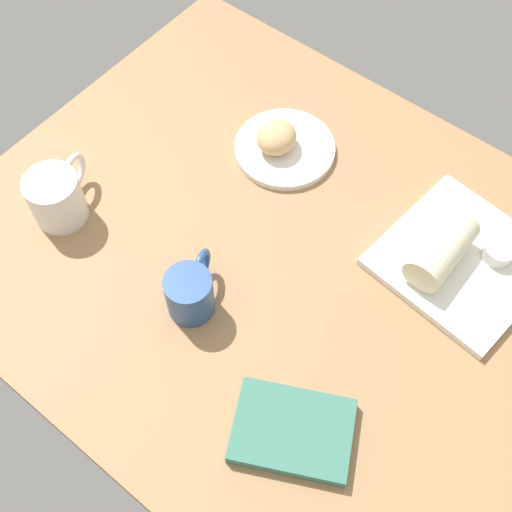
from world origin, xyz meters
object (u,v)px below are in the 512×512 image
Objects in this scene: scone_pastry at (276,137)px; square_plate at (462,261)px; book_stack at (293,431)px; breakfast_wrap at (441,250)px; second_mug at (190,292)px; sauce_cup at (499,251)px; round_plate at (285,149)px; coffee_mug at (57,196)px.

square_plate is (-40.24, -0.25, -3.21)cm from scone_pastry.
square_plate is 1.19× the size of book_stack.
book_stack is at bearing 83.13° from square_plate.
breakfast_wrap is 42.13cm from second_mug.
sauce_cup reaches higher than book_stack.
square_plate is at bearing -96.87° from book_stack.
breakfast_wrap is at bearing -131.07° from second_mug.
scone_pastry is 37.03cm from breakfast_wrap.
round_plate is at bearing -1.18° from square_plate.
coffee_mug is (22.66, 36.24, 4.22)cm from round_plate.
square_plate is at bearing 178.82° from round_plate.
second_mug is (31.02, 34.93, 3.66)cm from square_plate.
breakfast_wrap is 0.97× the size of coffee_mug.
square_plate is at bearing -150.08° from coffee_mug.
scone_pastry is 54.57cm from book_stack.
round_plate is 0.75× the size of square_plate.
second_mug is (35.19, 38.89, 1.44)cm from sauce_cup.
second_mug reaches higher than book_stack.
scone_pastry is at bearing -49.77° from book_stack.
coffee_mug reaches higher than breakfast_wrap.
second_mug is (-7.91, 35.73, 3.76)cm from round_plate.
sauce_cup is 46.78cm from book_stack.
book_stack is (5.04, 41.86, 0.41)cm from square_plate.
sauce_cup is at bearing -101.37° from book_stack.
square_plate is at bearing -136.48° from breakfast_wrap.
scone_pastry is at bearing -4.53° from breakfast_wrap.
breakfast_wrap is 66.59cm from coffee_mug.
book_stack is at bearing 165.06° from second_mug.
square_plate is at bearing 43.53° from sauce_cup.
sauce_cup is 76.68cm from coffee_mug.
book_stack is (9.21, 45.82, -1.82)cm from sauce_cup.
round_plate is 2.40× the size of scone_pastry.
sauce_cup is 0.25× the size of book_stack.
round_plate is 1.34× the size of coffee_mug.
breakfast_wrap is 0.65× the size of book_stack.
square_plate is 6.17cm from sauce_cup.
book_stack is at bearing 128.46° from round_plate.
coffee_mug reaches higher than scone_pastry.
book_stack reaches higher than round_plate.
square_plate is 1.84× the size of breakfast_wrap.
sauce_cup is 0.37× the size of coffee_mug.
coffee_mug is (65.76, 39.40, 1.89)cm from sauce_cup.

